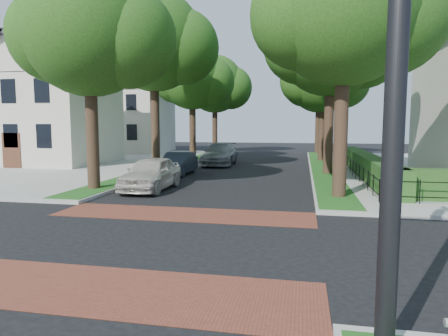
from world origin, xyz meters
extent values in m
plane|color=black|center=(0.00, 0.00, 0.00)|extent=(120.00, 120.00, 0.00)
cube|color=gray|center=(-19.50, 19.00, 0.07)|extent=(30.00, 30.00, 0.15)
cube|color=brown|center=(0.00, 3.20, 0.01)|extent=(9.00, 2.20, 0.01)
cube|color=brown|center=(0.00, -3.20, 0.01)|extent=(9.00, 2.20, 0.01)
cube|color=#174614|center=(5.40, 19.10, 0.16)|extent=(1.60, 29.80, 0.02)
cube|color=#174614|center=(-5.40, 19.10, 0.16)|extent=(1.60, 29.80, 0.02)
cylinder|color=black|center=(5.50, 7.00, 3.83)|extent=(0.56, 0.56, 7.35)
sphere|color=#1D3B10|center=(5.50, 7.00, 7.71)|extent=(6.20, 6.20, 6.20)
sphere|color=#1D3B10|center=(7.21, 7.30, 7.31)|extent=(4.65, 4.65, 4.65)
sphere|color=#1D3B10|center=(3.95, 6.80, 7.41)|extent=(4.34, 4.34, 4.34)
sphere|color=#1D3B10|center=(5.60, 8.55, 8.21)|extent=(4.03, 4.03, 4.03)
cylinder|color=black|center=(5.50, 15.00, 4.00)|extent=(0.56, 0.56, 7.70)
sphere|color=#1D3B10|center=(5.50, 15.00, 8.07)|extent=(6.60, 6.60, 6.60)
sphere|color=#1D3B10|center=(7.31, 15.30, 7.67)|extent=(4.95, 4.95, 4.95)
sphere|color=#1D3B10|center=(3.85, 14.80, 7.77)|extent=(4.62, 4.62, 4.62)
sphere|color=#1D3B10|center=(5.60, 16.65, 8.57)|extent=(4.29, 4.29, 4.29)
cylinder|color=black|center=(5.50, 24.00, 3.47)|extent=(0.56, 0.56, 6.65)
sphere|color=#1D3B10|center=(5.50, 24.00, 6.99)|extent=(5.80, 5.80, 5.80)
sphere|color=#1D3B10|center=(7.09, 24.30, 6.59)|extent=(4.35, 4.35, 4.35)
sphere|color=#1D3B10|center=(4.05, 23.80, 6.69)|extent=(4.06, 4.06, 4.06)
sphere|color=#1D3B10|center=(5.60, 25.45, 7.49)|extent=(3.77, 3.77, 3.77)
cylinder|color=black|center=(5.50, 33.00, 3.65)|extent=(0.56, 0.56, 7.00)
sphere|color=#1D3B10|center=(5.50, 33.00, 7.35)|extent=(6.00, 6.00, 6.00)
sphere|color=#1D3B10|center=(7.15, 33.30, 6.95)|extent=(4.50, 4.50, 4.50)
sphere|color=#1D3B10|center=(4.00, 32.80, 7.05)|extent=(4.20, 4.20, 4.20)
sphere|color=#1D3B10|center=(5.60, 34.50, 7.85)|extent=(3.90, 3.90, 3.90)
cylinder|color=black|center=(-5.50, 7.00, 3.65)|extent=(0.56, 0.56, 7.00)
sphere|color=#1D3B10|center=(-5.50, 7.00, 7.35)|extent=(6.00, 6.00, 6.00)
sphere|color=#1D3B10|center=(-3.85, 7.30, 6.95)|extent=(4.50, 4.50, 4.50)
sphere|color=#1D3B10|center=(-7.00, 6.80, 7.05)|extent=(4.20, 4.20, 4.20)
sphere|color=#1D3B10|center=(-5.40, 8.50, 7.85)|extent=(3.90, 3.90, 3.90)
cylinder|color=black|center=(-5.50, 15.00, 4.17)|extent=(0.56, 0.56, 8.05)
sphere|color=#1D3B10|center=(-5.50, 15.00, 8.43)|extent=(6.40, 6.40, 6.40)
sphere|color=#1D3B10|center=(-3.74, 15.30, 8.03)|extent=(4.80, 4.80, 4.80)
sphere|color=#1D3B10|center=(-7.10, 14.80, 8.13)|extent=(4.48, 4.48, 4.48)
sphere|color=#1D3B10|center=(-5.40, 16.60, 8.93)|extent=(4.16, 4.16, 4.16)
cylinder|color=black|center=(-5.50, 24.00, 3.58)|extent=(0.56, 0.56, 6.86)
sphere|color=#1D3B10|center=(-5.50, 24.00, 7.21)|extent=(5.60, 5.60, 5.60)
sphere|color=#1D3B10|center=(-3.96, 24.30, 6.81)|extent=(4.20, 4.20, 4.20)
sphere|color=#1D3B10|center=(-6.90, 23.80, 6.91)|extent=(3.92, 3.92, 3.92)
sphere|color=#1D3B10|center=(-5.40, 25.40, 7.71)|extent=(3.64, 3.64, 3.64)
cylinder|color=black|center=(-5.50, 33.00, 3.72)|extent=(0.56, 0.56, 7.14)
sphere|color=#1D3B10|center=(-5.50, 33.00, 7.49)|extent=(6.20, 6.20, 6.20)
sphere|color=#1D3B10|center=(-3.79, 33.30, 7.09)|extent=(4.65, 4.65, 4.65)
sphere|color=#1D3B10|center=(-7.05, 32.80, 7.19)|extent=(4.34, 4.34, 4.34)
sphere|color=#1D3B10|center=(-5.40, 34.55, 7.99)|extent=(4.03, 4.03, 4.03)
cube|color=#1F4417|center=(7.70, 15.00, 0.75)|extent=(1.00, 18.00, 1.20)
cube|color=beige|center=(-15.50, 18.00, 3.40)|extent=(9.00, 8.00, 6.50)
cube|color=brown|center=(-12.80, 16.40, 8.47)|extent=(0.80, 0.80, 3.64)
cube|color=beige|center=(-15.50, 32.00, 3.40)|extent=(9.00, 8.00, 6.50)
cube|color=brown|center=(-12.80, 30.40, 8.47)|extent=(0.80, 0.80, 3.64)
cylinder|color=black|center=(5.10, -4.60, 4.15)|extent=(0.26, 0.26, 8.00)
imported|color=beige|center=(-3.06, 7.96, 0.80)|extent=(1.92, 4.69, 1.59)
imported|color=#1E242D|center=(-3.55, 13.65, 0.70)|extent=(1.56, 4.29, 1.41)
imported|color=gray|center=(-2.30, 20.31, 0.83)|extent=(2.56, 5.79, 1.65)
camera|label=1|loc=(4.01, -9.84, 3.08)|focal=32.00mm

